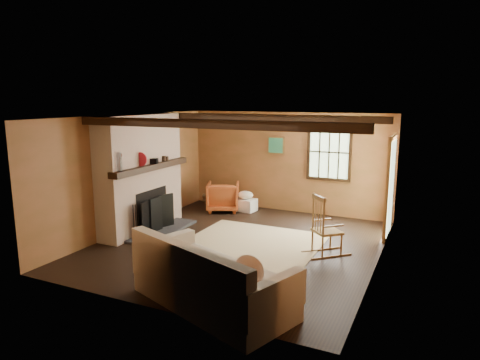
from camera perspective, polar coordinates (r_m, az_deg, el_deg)
The scene contains 10 objects.
ground at distance 8.19m, azimuth -0.11°, elevation -8.56°, with size 5.50×5.50×0.00m, color black.
room_envelope at distance 7.94m, azimuth 2.12°, elevation 2.97°, with size 5.02×5.52×2.44m.
fireplace at distance 9.05m, azimuth -12.96°, elevation 0.27°, with size 1.02×2.30×2.40m.
rug at distance 7.94m, azimuth 0.59°, elevation -9.18°, with size 2.50×3.00×0.01m, color tan.
rocking_chair at distance 7.71m, azimuth 11.28°, elevation -6.47°, with size 0.85×0.83×1.08m.
sofa at distance 5.80m, azimuth -4.12°, elevation -13.53°, with size 2.51×1.74×0.93m.
firewood_pile at distance 11.18m, azimuth -3.36°, elevation -2.60°, with size 0.68×0.12×0.25m.
laundry_basket at distance 10.50m, azimuth 0.72°, elevation -3.33°, with size 0.50×0.38×0.30m, color white.
basket_pillow at distance 10.44m, azimuth 0.73°, elevation -2.01°, with size 0.39×0.31×0.20m, color silver.
armchair at distance 10.48m, azimuth -2.28°, elevation -2.22°, with size 0.75×0.78×0.71m, color #BF6026.
Camera 1 is at (3.30, -6.99, 2.72)m, focal length 32.00 mm.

